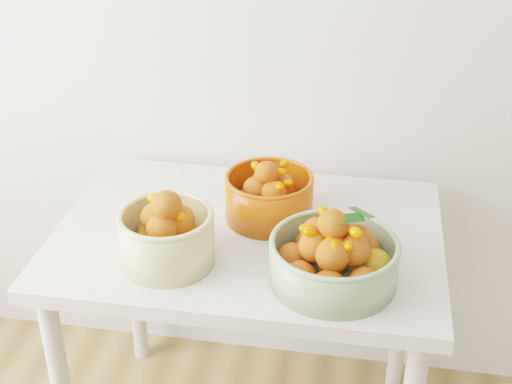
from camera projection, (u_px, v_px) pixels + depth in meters
The scene contains 4 objects.
table at pixel (248, 261), 1.90m from camera, with size 1.00×0.70×0.75m.
bowl_cream at pixel (167, 235), 1.70m from camera, with size 0.29×0.29×0.20m.
bowl_green at pixel (334, 257), 1.63m from camera, with size 0.33×0.33×0.19m.
bowl_orange at pixel (269, 196), 1.88m from camera, with size 0.26×0.26×0.17m.
Camera 1 is at (-0.13, 0.05, 1.74)m, focal length 50.00 mm.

